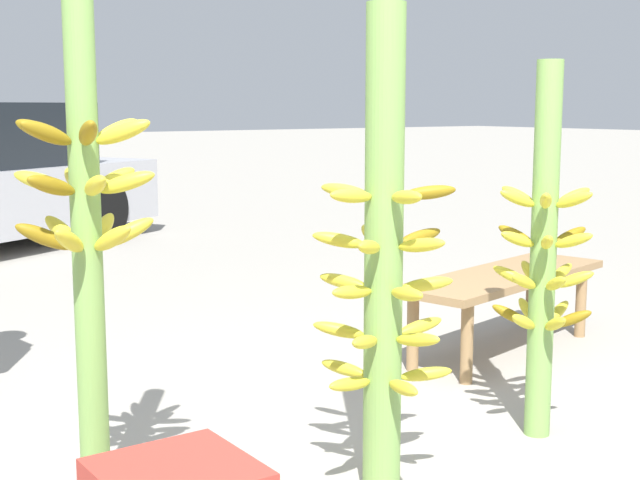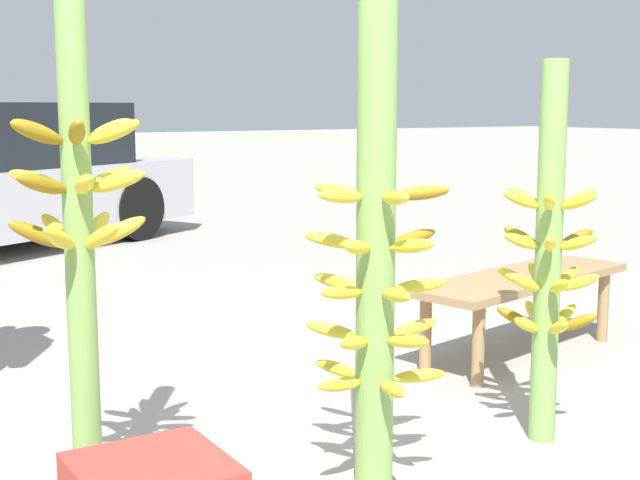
{
  "view_description": "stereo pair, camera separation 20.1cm",
  "coord_description": "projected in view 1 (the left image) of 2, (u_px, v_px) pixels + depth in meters",
  "views": [
    {
      "loc": [
        -1.88,
        -2.13,
        1.31
      ],
      "look_at": [
        0.01,
        0.58,
        0.81
      ],
      "focal_mm": 50.0,
      "sensor_mm": 36.0,
      "label": 1
    },
    {
      "loc": [
        -1.71,
        -2.24,
        1.31
      ],
      "look_at": [
        0.01,
        0.58,
        0.81
      ],
      "focal_mm": 50.0,
      "sensor_mm": 36.0,
      "label": 2
    }
  ],
  "objects": [
    {
      "name": "banana_stalk_right",
      "position": [
        543.0,
        254.0,
        3.47
      ],
      "size": [
        0.4,
        0.4,
        1.48
      ],
      "color": "#7AA851",
      "rests_on": "ground_plane"
    },
    {
      "name": "banana_stalk_center",
      "position": [
        384.0,
        265.0,
        2.91
      ],
      "size": [
        0.48,
        0.47,
        1.63
      ],
      "color": "#7AA851",
      "rests_on": "ground_plane"
    },
    {
      "name": "banana_stalk_left",
      "position": [
        86.0,
        228.0,
        2.72
      ],
      "size": [
        0.44,
        0.45,
        1.73
      ],
      "color": "#7AA851",
      "rests_on": "ground_plane"
    },
    {
      "name": "market_bench",
      "position": [
        504.0,
        284.0,
        4.71
      ],
      "size": [
        1.49,
        0.75,
        0.43
      ],
      "rotation": [
        0.0,
        0.0,
        0.22
      ],
      "color": "#99754C",
      "rests_on": "ground_plane"
    }
  ]
}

